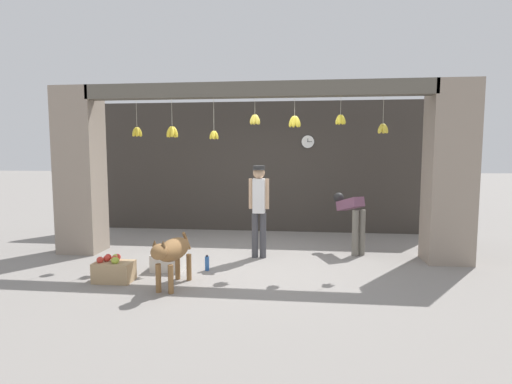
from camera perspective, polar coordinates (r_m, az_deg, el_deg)
name	(u,v)px	position (r m, az deg, el deg)	size (l,w,h in m)	color
ground_plane	(253,261)	(6.69, -0.37, -9.79)	(60.00, 60.00, 0.00)	gray
shop_back_wall	(267,167)	(9.03, 1.56, 3.58)	(7.57, 0.12, 2.91)	#38332D
shop_pillar_left	(80,171)	(7.75, -23.80, 2.76)	(0.70, 0.60, 2.91)	gray
shop_pillar_right	(449,173)	(7.12, 25.91, 2.46)	(0.70, 0.60, 2.91)	gray
storefront_awning	(254,93)	(6.63, -0.25, 13.99)	(5.67, 0.26, 0.92)	#5B564C
dog	(172,252)	(5.42, -11.88, -8.33)	(0.39, 1.05, 0.71)	olive
shopkeeper	(259,205)	(6.71, 0.41, -1.80)	(0.34, 0.26, 1.56)	#424247
worker_stooping	(352,214)	(7.28, 13.50, -3.13)	(0.51, 0.75, 1.04)	#6B665B
fruit_crate_oranges	(169,260)	(6.30, -12.33, -9.48)	(0.47, 0.38, 0.35)	silver
fruit_crate_apples	(114,270)	(5.96, -19.66, -10.47)	(0.52, 0.32, 0.36)	tan
water_bottle	(207,263)	(6.18, -7.01, -10.08)	(0.07, 0.07, 0.24)	#2D60AD
wall_clock	(308,142)	(8.92, 7.41, 7.14)	(0.29, 0.03, 0.29)	black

